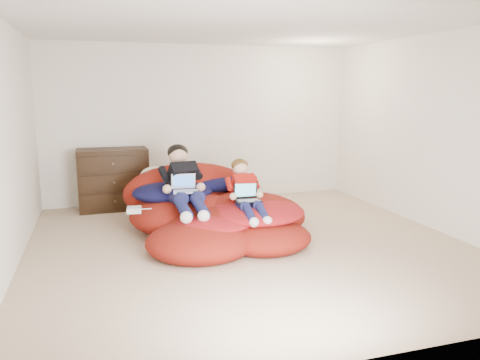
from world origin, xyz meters
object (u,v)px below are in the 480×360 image
object	(u,v)px
laptop_white	(185,187)
laptop_black	(247,196)
younger_boy	(245,190)
dresser	(113,179)
older_boy	(183,180)
beanbag_pile	(214,213)

from	to	relation	value
laptop_white	laptop_black	xyz separation A→B (m)	(0.68, -0.36, -0.08)
younger_boy	laptop_white	xyz separation A→B (m)	(-0.68, 0.30, 0.02)
dresser	older_boy	bearing A→B (deg)	-63.90
older_boy	laptop_black	bearing A→B (deg)	-34.39
dresser	younger_boy	world-z (taller)	younger_boy
dresser	younger_boy	distance (m)	2.48
beanbag_pile	younger_boy	xyz separation A→B (m)	(0.30, -0.37, 0.35)
beanbag_pile	older_boy	bearing A→B (deg)	174.43
dresser	laptop_black	size ratio (longest dim) A/B	3.48
dresser	laptop_white	xyz separation A→B (m)	(0.78, -1.71, 0.17)
younger_boy	laptop_white	world-z (taller)	younger_boy
beanbag_pile	laptop_white	bearing A→B (deg)	-169.07
laptop_white	older_boy	bearing A→B (deg)	90.00
younger_boy	laptop_black	size ratio (longest dim) A/B	3.16
laptop_black	beanbag_pile	bearing A→B (deg)	125.07
beanbag_pile	laptop_white	xyz separation A→B (m)	(-0.38, -0.07, 0.37)
laptop_white	laptop_black	bearing A→B (deg)	-27.58
dresser	beanbag_pile	bearing A→B (deg)	-54.56
dresser	laptop_white	bearing A→B (deg)	-65.39
dresser	older_boy	size ratio (longest dim) A/B	0.83
younger_boy	laptop_black	distance (m)	0.08
laptop_black	dresser	bearing A→B (deg)	125.36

